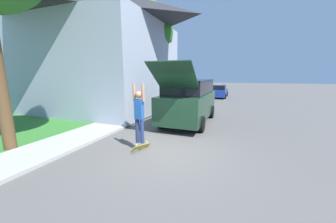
{
  "coord_description": "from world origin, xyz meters",
  "views": [
    {
      "loc": [
        2.18,
        -5.39,
        2.42
      ],
      "look_at": [
        -0.4,
        1.28,
        1.03
      ],
      "focal_mm": 20.0,
      "sensor_mm": 36.0,
      "label": 1
    }
  ],
  "objects": [
    {
      "name": "ground_plane",
      "position": [
        0.0,
        0.0,
        0.0
      ],
      "size": [
        120.0,
        120.0,
        0.0
      ],
      "primitive_type": "plane",
      "color": "#54514F"
    },
    {
      "name": "lawn",
      "position": [
        -8.0,
        6.0,
        0.04
      ],
      "size": [
        10.0,
        80.0,
        0.08
      ],
      "color": "#2D6B28",
      "rests_on": "ground_plane"
    },
    {
      "name": "sidewalk",
      "position": [
        -3.6,
        6.0,
        0.05
      ],
      "size": [
        1.8,
        80.0,
        0.1
      ],
      "color": "#9E9E99",
      "rests_on": "ground_plane"
    },
    {
      "name": "house",
      "position": [
        -7.62,
        5.41,
        4.34
      ],
      "size": [
        10.76,
        8.25,
        8.2
      ],
      "color": "#99A3B2",
      "rests_on": "lawn"
    },
    {
      "name": "lawn_tree_far",
      "position": [
        -4.73,
        7.23,
        5.41
      ],
      "size": [
        4.57,
        4.57,
        7.63
      ],
      "color": "brown",
      "rests_on": "lawn"
    },
    {
      "name": "suv_parked",
      "position": [
        -0.23,
        3.92,
        1.17
      ],
      "size": [
        2.11,
        5.59,
        2.92
      ],
      "color": "#193823",
      "rests_on": "ground_plane"
    },
    {
      "name": "car_down_street",
      "position": [
        -0.09,
        16.19,
        0.66
      ],
      "size": [
        1.86,
        4.28,
        1.36
      ],
      "color": "navy",
      "rests_on": "ground_plane"
    },
    {
      "name": "skateboarder",
      "position": [
        -0.75,
        -0.32,
        1.25
      ],
      "size": [
        0.41,
        0.22,
        1.9
      ],
      "color": "navy",
      "rests_on": "ground_plane"
    },
    {
      "name": "skateboard",
      "position": [
        -0.69,
        -0.36,
        0.16
      ],
      "size": [
        0.31,
        0.81,
        0.31
      ],
      "color": "#A89323",
      "rests_on": "ground_plane"
    }
  ]
}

